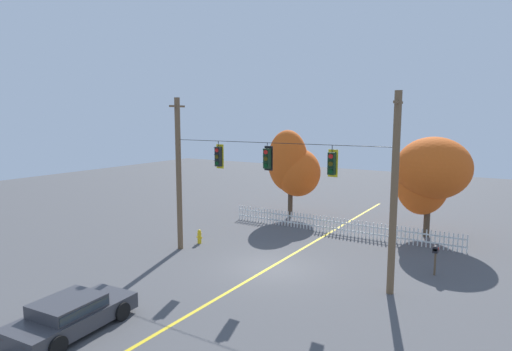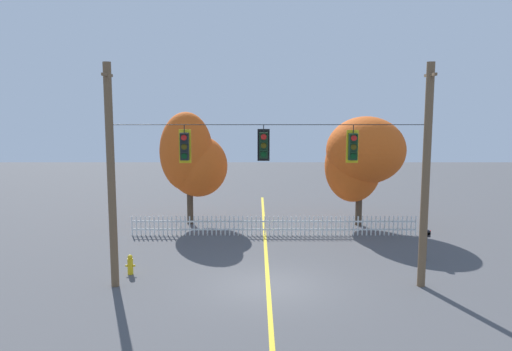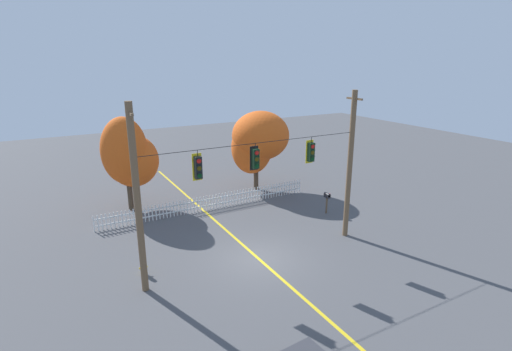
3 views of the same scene
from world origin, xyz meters
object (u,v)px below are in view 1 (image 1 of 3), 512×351
(autumn_maple_mid, at_px, (428,173))
(fire_hydrant, at_px, (199,237))
(traffic_signal_southbound_primary, at_px, (219,156))
(parked_car, at_px, (71,314))
(autumn_maple_near_fence, at_px, (293,167))
(traffic_signal_northbound_primary, at_px, (332,163))
(traffic_signal_northbound_secondary, at_px, (267,158))
(roadside_mailbox, at_px, (436,251))

(autumn_maple_mid, distance_m, fire_hydrant, 13.76)
(traffic_signal_southbound_primary, bearing_deg, parked_car, -87.11)
(autumn_maple_near_fence, relative_size, autumn_maple_mid, 1.04)
(parked_car, distance_m, fire_hydrant, 10.49)
(traffic_signal_northbound_primary, relative_size, autumn_maple_mid, 0.23)
(traffic_signal_southbound_primary, bearing_deg, traffic_signal_northbound_secondary, -0.01)
(autumn_maple_mid, height_order, parked_car, autumn_maple_mid)
(traffic_signal_northbound_primary, relative_size, parked_car, 0.31)
(traffic_signal_northbound_primary, bearing_deg, autumn_maple_near_fence, 124.93)
(traffic_signal_northbound_secondary, height_order, autumn_maple_near_fence, autumn_maple_near_fence)
(traffic_signal_northbound_secondary, distance_m, parked_car, 10.19)
(traffic_signal_southbound_primary, relative_size, parked_car, 0.32)
(traffic_signal_southbound_primary, distance_m, autumn_maple_mid, 12.55)
(traffic_signal_northbound_primary, height_order, roadside_mailbox, traffic_signal_northbound_primary)
(traffic_signal_northbound_primary, bearing_deg, roadside_mailbox, 39.18)
(parked_car, bearing_deg, traffic_signal_northbound_secondary, 74.98)
(autumn_maple_mid, bearing_deg, roadside_mailbox, -75.70)
(traffic_signal_northbound_primary, xyz_separation_m, autumn_maple_near_fence, (-6.92, 9.91, -1.53))
(traffic_signal_southbound_primary, relative_size, fire_hydrant, 1.73)
(autumn_maple_near_fence, distance_m, fire_hydrant, 9.30)
(traffic_signal_northbound_primary, distance_m, parked_car, 11.33)
(traffic_signal_northbound_secondary, relative_size, traffic_signal_northbound_primary, 0.95)
(autumn_maple_near_fence, bearing_deg, traffic_signal_northbound_primary, -55.07)
(traffic_signal_northbound_primary, relative_size, fire_hydrant, 1.72)
(traffic_signal_northbound_secondary, xyz_separation_m, roadside_mailbox, (6.96, 3.09, -4.07))
(traffic_signal_southbound_primary, height_order, autumn_maple_near_fence, autumn_maple_near_fence)
(traffic_signal_northbound_primary, bearing_deg, autumn_maple_mid, 77.07)
(autumn_maple_near_fence, bearing_deg, parked_car, -85.73)
(autumn_maple_mid, bearing_deg, fire_hydrant, -142.29)
(traffic_signal_northbound_secondary, height_order, parked_car, traffic_signal_northbound_secondary)
(autumn_maple_near_fence, xyz_separation_m, autumn_maple_mid, (9.10, -0.45, 0.22))
(autumn_maple_near_fence, bearing_deg, roadside_mailbox, -32.47)
(traffic_signal_northbound_primary, height_order, parked_car, traffic_signal_northbound_primary)
(traffic_signal_southbound_primary, height_order, parked_car, traffic_signal_southbound_primary)
(autumn_maple_near_fence, xyz_separation_m, fire_hydrant, (-1.45, -8.61, -3.22))
(traffic_signal_southbound_primary, bearing_deg, autumn_maple_near_fence, 95.50)
(traffic_signal_southbound_primary, distance_m, traffic_signal_northbound_secondary, 2.80)
(traffic_signal_northbound_secondary, xyz_separation_m, fire_hydrant, (-5.20, 1.31, -4.80))
(autumn_maple_near_fence, relative_size, fire_hydrant, 7.81)
(traffic_signal_northbound_primary, xyz_separation_m, autumn_maple_mid, (2.17, 9.46, -1.31))
(traffic_signal_northbound_primary, height_order, autumn_maple_near_fence, autumn_maple_near_fence)
(traffic_signal_southbound_primary, xyz_separation_m, roadside_mailbox, (9.76, 3.09, -4.02))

